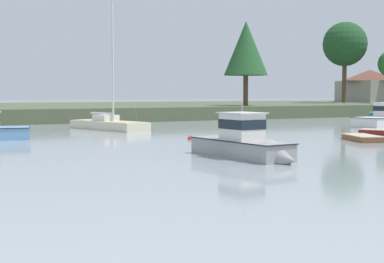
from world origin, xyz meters
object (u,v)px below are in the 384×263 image
object	(u,v)px
sailboat_cream	(109,127)
mooring_buoy_red	(190,139)
dinghy_maroon	(383,133)
dinghy_wood	(362,139)
cruiser_grey	(248,148)

from	to	relation	value
sailboat_cream	mooring_buoy_red	size ratio (longest dim) A/B	33.45
mooring_buoy_red	dinghy_maroon	bearing A→B (deg)	-9.04
dinghy_wood	dinghy_maroon	bearing A→B (deg)	34.10
mooring_buoy_red	sailboat_cream	bearing A→B (deg)	99.08
dinghy_wood	mooring_buoy_red	bearing A→B (deg)	149.30
dinghy_maroon	mooring_buoy_red	size ratio (longest dim) A/B	10.65
dinghy_wood	dinghy_maroon	xyz separation A→B (m)	(5.57, 3.77, 0.00)
dinghy_maroon	sailboat_cream	xyz separation A→B (m)	(-18.41, 15.93, 0.11)
sailboat_cream	mooring_buoy_red	distance (m)	13.51
dinghy_maroon	sailboat_cream	size ratio (longest dim) A/B	0.32
cruiser_grey	sailboat_cream	xyz separation A→B (m)	(0.25, 25.63, -0.27)
dinghy_wood	dinghy_maroon	distance (m)	6.72
sailboat_cream	dinghy_maroon	bearing A→B (deg)	-40.88
cruiser_grey	dinghy_maroon	distance (m)	21.03
dinghy_wood	sailboat_cream	xyz separation A→B (m)	(-12.84, 19.70, 0.11)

